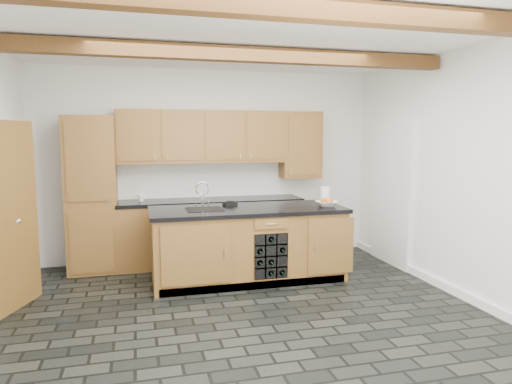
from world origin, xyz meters
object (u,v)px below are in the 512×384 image
fruit_bowl (327,204)px  paper_towel (325,195)px  kitchen_scale (230,203)px  island (248,244)px

fruit_bowl → paper_towel: 0.31m
paper_towel → kitchen_scale: bearing=174.7°
fruit_bowl → kitchen_scale: bearing=161.1°
island → kitchen_scale: kitchen_scale is taller
island → fruit_bowl: 1.14m
fruit_bowl → paper_towel: size_ratio=1.28×
island → fruit_bowl: bearing=-7.6°
island → paper_towel: size_ratio=11.06×
fruit_bowl → paper_towel: paper_towel is taller
island → paper_towel: (1.11, 0.15, 0.58)m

